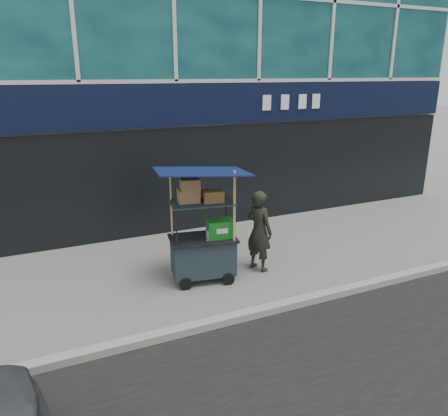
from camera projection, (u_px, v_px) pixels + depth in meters
name	position (u px, v px, depth m)	size (l,w,h in m)	color
ground	(260.00, 307.00, 6.95)	(80.00, 80.00, 0.00)	slate
curb	(266.00, 310.00, 6.76)	(80.00, 0.18, 0.12)	gray
vendor_cart	(204.00, 241.00, 7.69)	(1.69, 1.33, 2.08)	black
vendor_man	(259.00, 231.00, 8.09)	(0.56, 0.37, 1.54)	black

